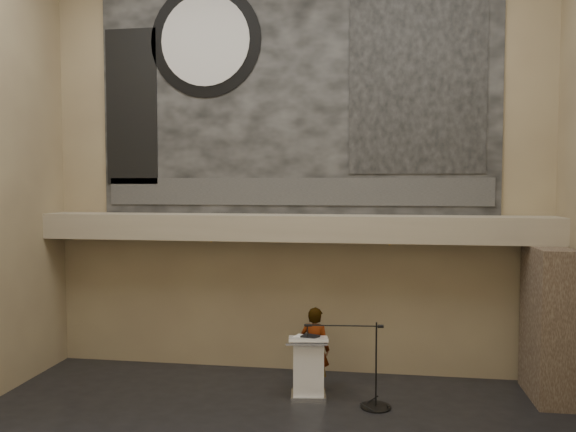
# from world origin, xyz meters

# --- Properties ---
(wall_back) EXTENTS (10.00, 0.02, 8.50)m
(wall_back) POSITION_xyz_m (0.00, 4.00, 4.25)
(wall_back) COLOR #7B694E
(wall_back) RESTS_ON floor
(wall_front) EXTENTS (10.00, 0.02, 8.50)m
(wall_front) POSITION_xyz_m (0.00, -4.00, 4.25)
(wall_front) COLOR #7B694E
(wall_front) RESTS_ON floor
(soffit) EXTENTS (10.00, 0.80, 0.50)m
(soffit) POSITION_xyz_m (0.00, 3.60, 2.95)
(soffit) COLOR gray
(soffit) RESTS_ON wall_back
(sprinkler_left) EXTENTS (0.04, 0.04, 0.06)m
(sprinkler_left) POSITION_xyz_m (-1.60, 3.55, 2.67)
(sprinkler_left) COLOR #B2893D
(sprinkler_left) RESTS_ON soffit
(sprinkler_right) EXTENTS (0.04, 0.04, 0.06)m
(sprinkler_right) POSITION_xyz_m (1.90, 3.55, 2.67)
(sprinkler_right) COLOR #B2893D
(sprinkler_right) RESTS_ON soffit
(banner) EXTENTS (8.00, 0.05, 5.00)m
(banner) POSITION_xyz_m (0.00, 3.97, 5.70)
(banner) COLOR black
(banner) RESTS_ON wall_back
(banner_text_strip) EXTENTS (7.76, 0.02, 0.55)m
(banner_text_strip) POSITION_xyz_m (0.00, 3.93, 3.65)
(banner_text_strip) COLOR #303030
(banner_text_strip) RESTS_ON banner
(banner_clock_rim) EXTENTS (2.30, 0.02, 2.30)m
(banner_clock_rim) POSITION_xyz_m (-1.80, 3.93, 6.70)
(banner_clock_rim) COLOR black
(banner_clock_rim) RESTS_ON banner
(banner_clock_face) EXTENTS (1.84, 0.02, 1.84)m
(banner_clock_face) POSITION_xyz_m (-1.80, 3.91, 6.70)
(banner_clock_face) COLOR silver
(banner_clock_face) RESTS_ON banner
(banner_building_print) EXTENTS (2.60, 0.02, 3.60)m
(banner_building_print) POSITION_xyz_m (2.40, 3.93, 5.80)
(banner_building_print) COLOR black
(banner_building_print) RESTS_ON banner
(banner_brick_print) EXTENTS (1.10, 0.02, 3.20)m
(banner_brick_print) POSITION_xyz_m (-3.40, 3.93, 5.40)
(banner_brick_print) COLOR black
(banner_brick_print) RESTS_ON banner
(stone_pier) EXTENTS (0.60, 1.40, 2.70)m
(stone_pier) POSITION_xyz_m (4.65, 3.15, 1.35)
(stone_pier) COLOR #423428
(stone_pier) RESTS_ON floor
(lectern) EXTENTS (0.74, 0.58, 1.13)m
(lectern) POSITION_xyz_m (0.47, 2.51, 0.55)
(lectern) COLOR silver
(lectern) RESTS_ON floor
(binder) EXTENTS (0.34, 0.31, 0.04)m
(binder) POSITION_xyz_m (0.50, 2.48, 1.12)
(binder) COLOR black
(binder) RESTS_ON lectern
(papers) EXTENTS (0.32, 0.37, 0.00)m
(papers) POSITION_xyz_m (0.33, 2.50, 1.10)
(papers) COLOR silver
(papers) RESTS_ON lectern
(speaker_person) EXTENTS (0.64, 0.50, 1.54)m
(speaker_person) POSITION_xyz_m (0.54, 2.92, 0.77)
(speaker_person) COLOR white
(speaker_person) RESTS_ON floor
(mic_stand) EXTENTS (1.47, 0.52, 1.47)m
(mic_stand) POSITION_xyz_m (1.61, 2.25, 0.22)
(mic_stand) COLOR black
(mic_stand) RESTS_ON floor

